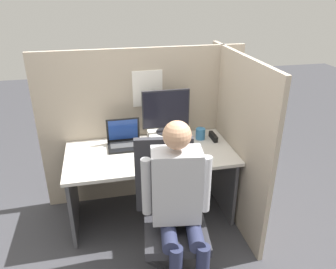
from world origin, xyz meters
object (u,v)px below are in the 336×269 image
Objects in this scene: office_chair at (170,211)px; coffee_mug at (200,134)px; laptop at (124,141)px; stapler at (213,137)px; person at (179,199)px; carrot_toy at (144,166)px; monitor at (166,111)px; paper_box at (166,136)px.

office_chair is 0.99m from coffee_mug.
laptop is 0.87m from stapler.
laptop is 0.28× the size of office_chair.
office_chair is 10.11× the size of coffee_mug.
laptop is at bearing 105.65° from person.
carrot_toy is 0.76m from coffee_mug.
monitor is at bearing 171.73° from coffee_mug.
stapler is 1.18× the size of carrot_toy.
paper_box is at bearing -90.00° from monitor.
monitor is 0.54m from stapler.
stapler is 1.12m from person.
laptop is at bearing -174.01° from paper_box.
stapler is at bearing 52.65° from office_chair.
coffee_mug is at bearing 35.25° from carrot_toy.
paper_box reaches higher than carrot_toy.
laptop is 1.87× the size of stapler.
coffee_mug is (-0.12, 0.04, 0.03)m from stapler.
office_chair is at bearing -120.25° from coffee_mug.
laptop is at bearing -173.62° from monitor.
monitor is (0.00, 0.00, 0.26)m from paper_box.
coffee_mug is (0.34, -0.05, -0.25)m from monitor.
coffee_mug is at bearing -0.22° from laptop.
coffee_mug is at bearing 64.98° from person.
office_chair is (-0.15, -0.89, -0.46)m from monitor.
laptop is at bearing 179.78° from coffee_mug.
paper_box is 0.26m from monitor.
paper_box is at bearing 172.20° from coffee_mug.
laptop reaches higher than paper_box.
coffee_mug is (0.75, -0.00, 0.00)m from laptop.
stapler is 0.15× the size of office_chair.
paper_box is 0.32× the size of office_chair.
monitor is at bearing 169.07° from stapler.
monitor is 0.42m from coffee_mug.
coffee_mug is at bearing -7.80° from paper_box.
laptop is 0.90m from office_chair.
monitor is 0.41× the size of office_chair.
laptop is (-0.41, -0.04, 0.01)m from paper_box.
laptop is 0.46m from carrot_toy.
monitor is at bearing 59.59° from carrot_toy.
person is (0.02, -0.16, 0.22)m from office_chair.
monitor is 4.18× the size of coffee_mug.
monitor is 1.08m from person.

